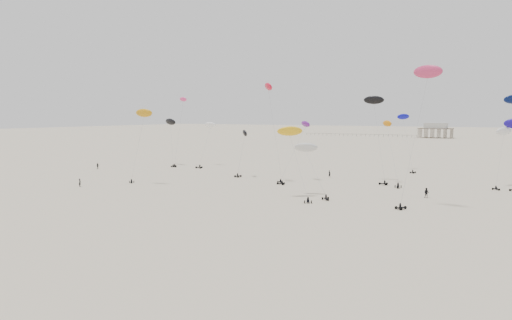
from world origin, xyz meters
The scene contains 21 objects.
ground_plane centered at (0.00, 200.00, 0.00)m, with size 900.00×900.00×0.00m, color beige.
pavilion_main centered at (-10.00, 350.00, 4.22)m, with size 21.00×13.00×9.80m.
pier_fence centered at (-62.00, 350.00, 0.77)m, with size 80.20×0.20×1.50m.
rig_0 centered at (-31.23, 91.09, 13.42)m, with size 6.46×3.17×17.11m.
rig_1 centered at (-17.51, 112.72, 7.86)m, with size 3.56×5.58×11.97m.
rig_3 centered at (18.97, 116.36, 7.10)m, with size 7.41×11.54×15.81m.
rig_5 centered at (14.71, 148.22, 11.55)m, with size 8.17×13.05×17.66m.
rig_7 centered at (-2.20, 113.23, 10.15)m, with size 5.37×11.71×15.20m.
rig_8 centered at (6.71, 90.39, 10.14)m, with size 9.81×8.86×14.30m.
rig_9 centered at (-40.63, 130.56, 9.04)m, with size 6.39×12.60×15.48m.
rig_10 centered at (-7.46, 108.49, 18.07)m, with size 9.14×8.17×23.31m.
rig_11 centered at (-47.65, 126.25, 12.56)m, with size 4.31×8.49×21.08m.
rig_14 centered at (40.41, 126.44, 10.23)m, with size 4.15×12.14×14.07m.
rig_15 centered at (-52.20, 127.53, 11.84)m, with size 9.14×8.75×15.33m.
rig_16 centered at (29.63, 93.08, 19.21)m, with size 6.35×8.84×24.20m.
rig_17 centered at (13.50, 121.87, 15.40)m, with size 8.64×10.56×20.88m.
rig_18 centered at (8.41, 94.37, 7.48)m, with size 10.02×7.75×11.43m.
spectator_0 centered at (-39.54, 80.29, 0.00)m, with size 0.77×0.53×2.10m, color black.
spectator_1 centered at (29.04, 102.08, 0.00)m, with size 1.07×0.62×2.20m, color black.
spectator_2 centered at (-63.04, 107.52, 0.00)m, with size 1.20×0.64×2.03m, color black.
spectator_3 centered at (2.09, 122.11, 0.00)m, with size 0.74×0.51×2.02m, color black.
Camera 1 is at (46.09, 5.04, 15.79)m, focal length 35.00 mm.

